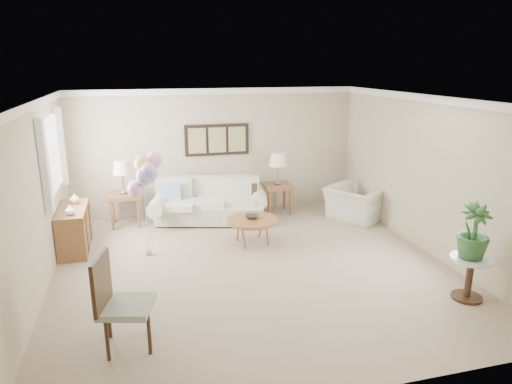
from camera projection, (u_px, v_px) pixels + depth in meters
ground_plane at (253, 267)px, 7.15m from camera, size 6.00×6.00×0.00m
room_shell at (244, 165)px, 6.77m from camera, size 6.04×6.04×2.60m
wall_art_triptych at (217, 140)px, 9.49m from camera, size 1.35×0.06×0.65m
sofa at (210, 204)px, 9.20m from camera, size 2.56×1.40×0.87m
end_table_left at (125, 198)px, 8.88m from camera, size 0.60×0.54×0.65m
end_table_right at (278, 189)px, 9.63m from camera, size 0.58×0.53×0.63m
lamp_left at (122, 168)px, 8.71m from camera, size 0.37×0.37×0.65m
lamp_right at (278, 161)px, 9.47m from camera, size 0.37×0.37×0.66m
coffee_table at (252, 221)px, 8.00m from camera, size 0.90×0.90×0.46m
decor_bowl at (252, 217)px, 8.01m from camera, size 0.30×0.30×0.06m
armchair at (355, 204)px, 9.27m from camera, size 1.32×1.36×0.67m
side_table at (471, 268)px, 6.09m from camera, size 0.56×0.56×0.60m
potted_plant at (473, 231)px, 5.94m from camera, size 0.45×0.45×0.75m
accent_chair at (118, 300)px, 5.00m from camera, size 0.67×0.67×1.12m
credenza at (74, 229)px, 7.76m from camera, size 0.46×1.20×0.74m
vase_white at (70, 210)px, 7.29m from camera, size 0.21×0.21×0.17m
vase_sage at (74, 198)px, 7.89m from camera, size 0.21×0.21×0.18m
balloon_cluster at (146, 173)px, 7.23m from camera, size 0.58×0.49×1.74m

